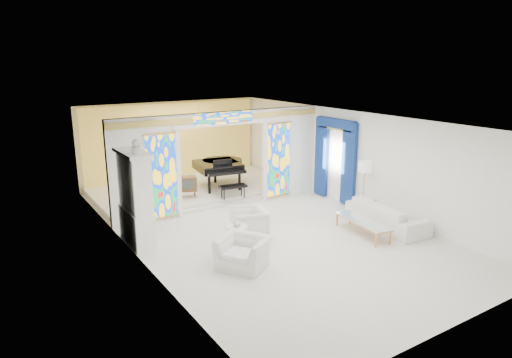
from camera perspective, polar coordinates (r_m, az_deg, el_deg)
floor at (r=12.80m, az=0.24°, el=-5.90°), size 12.00×12.00×0.00m
ceiling at (r=12.07m, az=0.26°, el=7.55°), size 7.00×12.00×0.02m
wall_back at (r=17.59m, az=-10.42°, el=4.64°), size 7.00×0.02×3.00m
wall_front at (r=8.22m, az=23.73°, el=-8.06°), size 7.00×0.02×3.00m
wall_left at (r=10.93m, az=-15.39°, el=-1.80°), size 0.02×12.00×3.00m
wall_right at (r=14.50m, az=11.98°, el=2.42°), size 0.02×12.00×3.00m
partition_wall at (r=13.99m, az=-4.18°, el=2.91°), size 7.00×0.22×3.00m
stained_glass_left at (r=13.16m, az=-11.72°, el=0.30°), size 0.90×0.04×2.40m
stained_glass_right at (r=15.03m, az=2.87°, el=2.38°), size 0.90×0.04×2.40m
stained_glass_transom at (r=13.71m, az=-4.06°, el=7.62°), size 2.00×0.04×0.34m
alcove_platform at (r=16.20m, az=-7.62°, el=-1.23°), size 6.80×3.80×0.18m
gold_curtain_back at (r=17.48m, az=-10.26°, el=4.58°), size 6.70×0.10×2.90m
chandelier at (r=15.70m, az=-7.11°, el=7.45°), size 0.48×0.48×0.30m
blue_drapes at (r=14.91m, az=9.85°, el=3.17°), size 0.14×1.85×2.65m
china_cabinet at (r=11.65m, az=-14.83°, el=-2.45°), size 0.56×1.46×2.72m
armchair_left at (r=10.29m, az=-1.65°, el=-9.16°), size 1.37×1.41×0.69m
armchair_right at (r=11.78m, az=-0.89°, el=-5.63°), size 1.15×1.13×0.82m
sofa at (r=13.11m, az=16.01°, el=-4.35°), size 1.16×2.50×0.71m
side_table at (r=11.03m, az=-2.38°, el=-7.02°), size 0.61×0.61×0.65m
vase at (r=10.91m, az=-2.40°, el=-5.41°), size 0.24×0.24×0.20m
coffee_table at (r=12.40m, az=13.19°, el=-5.23°), size 0.76×1.82×0.39m
floor_lamp at (r=13.75m, az=13.45°, el=1.20°), size 0.47×0.47×1.63m
grand_piano at (r=15.99m, az=-4.47°, el=1.68°), size 1.97×2.79×1.08m
tv_console at (r=14.88m, az=-8.57°, el=-0.59°), size 0.68×0.56×0.68m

